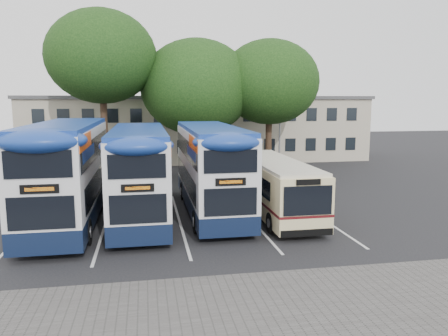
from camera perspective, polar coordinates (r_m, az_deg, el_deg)
name	(u,v)px	position (r m, az deg, el deg)	size (l,w,h in m)	color
ground	(285,250)	(17.53, 8.00, -10.60)	(120.00, 120.00, 0.00)	black
paving_strip	(273,316)	(12.59, 6.37, -18.68)	(40.00, 6.00, 0.01)	#595654
bay_lines	(179,221)	(21.53, -5.86, -6.84)	(14.12, 11.00, 0.01)	silver
depot_building	(199,128)	(43.07, -3.23, 5.30)	(32.40, 8.40, 6.20)	#B0A48E
lamp_post	(280,109)	(37.39, 7.35, 7.67)	(0.25, 1.05, 9.06)	gray
tree_left	(101,57)	(33.78, -15.72, 13.80)	(7.98, 7.98, 12.33)	black
tree_mid	(197,87)	(34.67, -3.58, 10.49)	(8.75, 8.75, 10.54)	black
tree_right	(269,82)	(35.20, 5.96, 11.08)	(7.83, 7.83, 10.56)	black
bus_dd_left	(68,168)	(22.05, -19.72, 0.01)	(2.77, 11.42, 4.76)	#0D1832
bus_dd_mid	(139,169)	(21.88, -11.00, -0.14)	(2.59, 10.69, 4.46)	#0D1832
bus_dd_right	(210,165)	(22.62, -1.78, 0.37)	(2.62, 10.80, 4.50)	#0D1832
bus_single	(274,183)	(22.53, 6.52, -2.00)	(2.40, 9.42, 2.81)	beige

